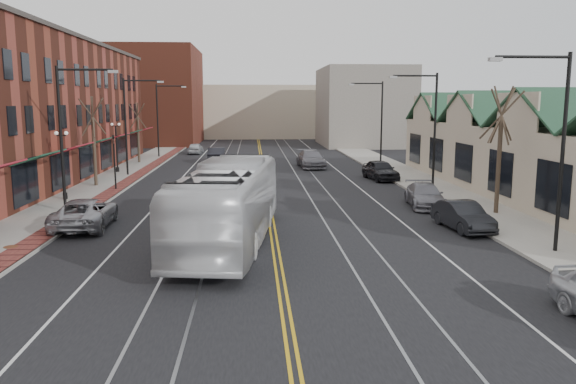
{
  "coord_description": "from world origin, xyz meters",
  "views": [
    {
      "loc": [
        -0.93,
        -15.74,
        6.22
      ],
      "look_at": [
        0.71,
        10.41,
        2.0
      ],
      "focal_mm": 35.0,
      "sensor_mm": 36.0,
      "label": 1
    }
  ],
  "objects": [
    {
      "name": "backdrop_mid",
      "position": [
        0.0,
        85.0,
        4.5
      ],
      "size": [
        22.0,
        14.0,
        9.0
      ],
      "primitive_type": "cube",
      "color": "#BDAC91",
      "rests_on": "ground"
    },
    {
      "name": "streetlight_r_0",
      "position": [
        11.05,
        6.0,
        5.03
      ],
      "size": [
        3.33,
        0.25,
        8.0
      ],
      "color": "black",
      "rests_on": "sidewalk_right"
    },
    {
      "name": "ground",
      "position": [
        0.0,
        0.0,
        0.0
      ],
      "size": [
        160.0,
        160.0,
        0.0
      ],
      "primitive_type": "plane",
      "color": "black",
      "rests_on": "ground"
    },
    {
      "name": "sidewalk_right",
      "position": [
        12.0,
        20.0,
        0.07
      ],
      "size": [
        4.0,
        120.0,
        0.15
      ],
      "primitive_type": "cube",
      "color": "gray",
      "rests_on": "ground"
    },
    {
      "name": "streetlight_l_3",
      "position": [
        -11.05,
        48.0,
        5.03
      ],
      "size": [
        3.33,
        0.25,
        8.0
      ],
      "color": "black",
      "rests_on": "sidewalk_left"
    },
    {
      "name": "transit_bus",
      "position": [
        -2.0,
        8.53,
        1.8
      ],
      "size": [
        4.66,
        13.22,
        3.61
      ],
      "primitive_type": "imported",
      "rotation": [
        0.0,
        0.0,
        3.01
      ],
      "color": "silver",
      "rests_on": "ground"
    },
    {
      "name": "streetlight_r_1",
      "position": [
        11.05,
        22.0,
        5.03
      ],
      "size": [
        3.33,
        0.25,
        8.0
      ],
      "color": "black",
      "rests_on": "sidewalk_right"
    },
    {
      "name": "manhole_far",
      "position": [
        -11.2,
        8.0,
        0.16
      ],
      "size": [
        0.6,
        0.6,
        0.02
      ],
      "primitive_type": "cylinder",
      "color": "#592D19",
      "rests_on": "sidewalk_left"
    },
    {
      "name": "tree_left_near",
      "position": [
        -12.5,
        26.0,
        3.51
      ],
      "size": [
        1.78,
        1.37,
        6.48
      ],
      "color": "#382B21",
      "rests_on": "sidewalk_left"
    },
    {
      "name": "parked_car_d",
      "position": [
        9.3,
        28.45,
        0.8
      ],
      "size": [
        2.51,
        4.93,
        1.61
      ],
      "primitive_type": "imported",
      "rotation": [
        0.0,
        0.0,
        0.13
      ],
      "color": "black",
      "rests_on": "ground"
    },
    {
      "name": "building_right",
      "position": [
        18.0,
        20.0,
        2.3
      ],
      "size": [
        8.0,
        36.0,
        4.6
      ],
      "primitive_type": "cube",
      "color": "#BDAC91",
      "rests_on": "ground"
    },
    {
      "name": "sidewalk_left",
      "position": [
        -12.0,
        20.0,
        0.07
      ],
      "size": [
        4.0,
        120.0,
        0.15
      ],
      "primitive_type": "cube",
      "color": "gray",
      "rests_on": "ground"
    },
    {
      "name": "tree_right_mid",
      "position": [
        12.5,
        14.0,
        3.75
      ],
      "size": [
        1.9,
        1.46,
        6.93
      ],
      "color": "#382B21",
      "rests_on": "sidewalk_right"
    },
    {
      "name": "lamppost_l_3",
      "position": [
        -12.8,
        34.0,
        2.2
      ],
      "size": [
        0.84,
        0.28,
        4.27
      ],
      "color": "black",
      "rests_on": "sidewalk_left"
    },
    {
      "name": "backdrop_left",
      "position": [
        -16.0,
        70.0,
        7.0
      ],
      "size": [
        14.0,
        18.0,
        14.0
      ],
      "primitive_type": "cube",
      "color": "maroon",
      "rests_on": "ground"
    },
    {
      "name": "streetlight_l_2",
      "position": [
        -11.05,
        32.0,
        5.03
      ],
      "size": [
        3.33,
        0.25,
        8.0
      ],
      "color": "black",
      "rests_on": "sidewalk_left"
    },
    {
      "name": "streetlight_r_2",
      "position": [
        11.05,
        38.0,
        5.03
      ],
      "size": [
        3.33,
        0.25,
        8.0
      ],
      "color": "black",
      "rests_on": "sidewalk_right"
    },
    {
      "name": "parked_car_b",
      "position": [
        9.3,
        10.56,
        0.7
      ],
      "size": [
        1.94,
        4.39,
        1.4
      ],
      "primitive_type": "imported",
      "rotation": [
        0.0,
        0.0,
        0.11
      ],
      "color": "black",
      "rests_on": "ground"
    },
    {
      "name": "tree_left_far",
      "position": [
        -12.5,
        42.0,
        3.28
      ],
      "size": [
        1.66,
        1.28,
        6.02
      ],
      "color": "#382B21",
      "rests_on": "sidewalk_left"
    },
    {
      "name": "backdrop_right",
      "position": [
        15.0,
        65.0,
        5.5
      ],
      "size": [
        12.0,
        16.0,
        11.0
      ],
      "primitive_type": "cube",
      "color": "slate",
      "rests_on": "ground"
    },
    {
      "name": "streetlight_l_1",
      "position": [
        -11.05,
        16.0,
        5.03
      ],
      "size": [
        3.33,
        0.25,
        8.0
      ],
      "color": "black",
      "rests_on": "sidewalk_left"
    },
    {
      "name": "distant_car_far",
      "position": [
        -7.83,
        52.55,
        0.67
      ],
      "size": [
        1.74,
        3.99,
        1.34
      ],
      "primitive_type": "imported",
      "rotation": [
        0.0,
        0.0,
        3.1
      ],
      "color": "silver",
      "rests_on": "ground"
    },
    {
      "name": "lamppost_l_2",
      "position": [
        -12.8,
        20.0,
        2.2
      ],
      "size": [
        0.84,
        0.28,
        4.27
      ],
      "color": "black",
      "rests_on": "sidewalk_left"
    },
    {
      "name": "building_left",
      "position": [
        -19.0,
        27.0,
        5.5
      ],
      "size": [
        10.0,
        50.0,
        11.0
      ],
      "primitive_type": "cube",
      "color": "maroon",
      "rests_on": "ground"
    },
    {
      "name": "distant_car_left",
      "position": [
        -4.67,
        42.43,
        0.8
      ],
      "size": [
        1.85,
        4.92,
        1.6
      ],
      "primitive_type": "imported",
      "rotation": [
        0.0,
        0.0,
        3.17
      ],
      "color": "black",
      "rests_on": "ground"
    },
    {
      "name": "parked_car_c",
      "position": [
        9.3,
        16.67,
        0.69
      ],
      "size": [
        2.47,
        4.95,
        1.38
      ],
      "primitive_type": "imported",
      "rotation": [
        0.0,
        0.0,
        -0.12
      ],
      "color": "slate",
      "rests_on": "ground"
    },
    {
      "name": "traffic_signal",
      "position": [
        -10.6,
        24.0,
        2.35
      ],
      "size": [
        0.18,
        0.15,
        3.8
      ],
      "color": "black",
      "rests_on": "sidewalk_left"
    },
    {
      "name": "parked_suv",
      "position": [
        -9.3,
        12.19,
        0.75
      ],
      "size": [
        2.74,
        5.5,
        1.5
      ],
      "primitive_type": "imported",
      "rotation": [
        0.0,
        0.0,
        3.19
      ],
      "color": "#9A9BA1",
      "rests_on": "ground"
    },
    {
      "name": "distant_car_right",
      "position": [
        4.6,
        37.32,
        0.82
      ],
      "size": [
        2.6,
        5.77,
        1.64
      ],
      "primitive_type": "imported",
      "rotation": [
        0.0,
        0.0,
        0.05
      ],
      "color": "slate",
      "rests_on": "ground"
    }
  ]
}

